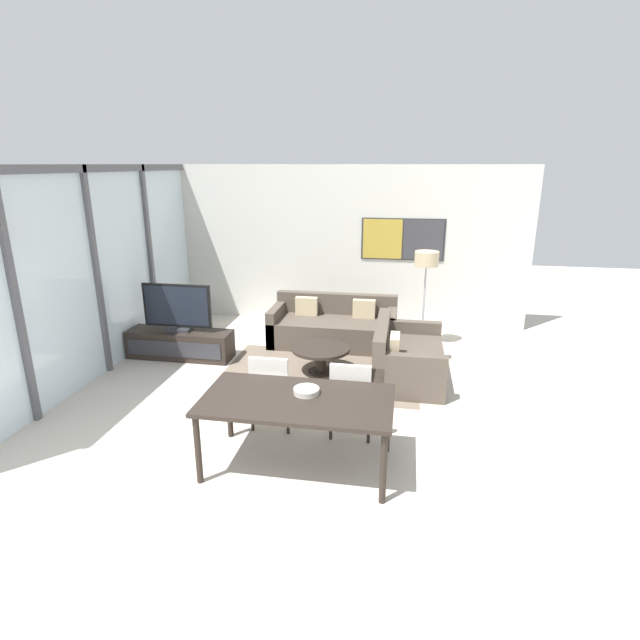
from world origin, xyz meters
TOP-DOWN VIEW (x-y plane):
  - ground_plane at (0.00, 0.00)m, footprint 24.00×24.00m
  - wall_back at (0.04, 5.81)m, footprint 6.72×0.09m
  - window_wall_left at (-2.85, 2.91)m, footprint 0.07×5.81m
  - area_rug at (0.15, 3.33)m, footprint 2.72×1.80m
  - tv_console at (-2.03, 3.55)m, footprint 1.57×0.46m
  - television at (-2.03, 3.55)m, footprint 1.05×0.20m
  - sofa_main at (0.15, 4.58)m, footprint 2.00×0.91m
  - sofa_side at (1.28, 3.37)m, footprint 0.91×1.52m
  - coffee_table at (0.15, 3.33)m, footprint 0.81×0.81m
  - dining_table at (0.32, 1.07)m, footprint 1.79×0.95m
  - dining_chair_left at (-0.11, 1.77)m, footprint 0.46×0.46m
  - dining_chair_centre at (0.76, 1.73)m, footprint 0.46×0.46m
  - fruit_bowl at (0.39, 1.18)m, footprint 0.25×0.25m
  - floor_lamp at (1.56, 4.63)m, footprint 0.36×0.36m

SIDE VIEW (x-z plane):
  - ground_plane at x=0.00m, z-range 0.00..0.00m
  - area_rug at x=0.15m, z-range 0.00..0.01m
  - tv_console at x=-2.03m, z-range 0.00..0.42m
  - sofa_side at x=1.28m, z-range -0.12..0.65m
  - sofa_main at x=0.15m, z-range -0.12..0.65m
  - coffee_table at x=0.15m, z-range 0.10..0.47m
  - dining_chair_left at x=-0.11m, z-range 0.07..0.94m
  - dining_chair_centre at x=0.76m, z-range 0.07..0.94m
  - dining_table at x=0.32m, z-range 0.30..1.02m
  - fruit_bowl at x=0.39m, z-range 0.73..0.78m
  - television at x=-2.03m, z-range 0.42..1.13m
  - floor_lamp at x=1.56m, z-range 0.55..2.09m
  - wall_back at x=0.04m, z-range 0.00..2.80m
  - window_wall_left at x=-2.85m, z-range 0.13..2.93m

